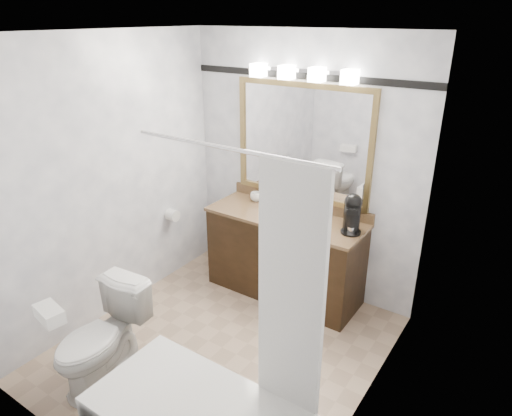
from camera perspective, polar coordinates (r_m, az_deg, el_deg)
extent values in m
cube|color=tan|center=(4.06, -4.25, -17.04)|extent=(2.40, 2.60, 0.01)
cube|color=white|center=(3.11, -5.70, 21.13)|extent=(2.40, 2.60, 0.01)
cube|color=white|center=(4.41, 5.79, 5.07)|extent=(2.40, 0.01, 2.50)
cube|color=white|center=(2.63, -23.16, -10.06)|extent=(2.40, 0.01, 2.50)
cube|color=white|center=(4.20, -17.84, 3.14)|extent=(0.01, 2.60, 2.50)
cube|color=white|center=(2.86, 14.47, -6.02)|extent=(0.01, 2.60, 2.50)
cube|color=black|center=(4.51, 3.59, -6.07)|extent=(1.50, 0.55, 0.82)
cube|color=olive|center=(4.32, 3.72, -1.14)|extent=(1.53, 0.58, 0.03)
cube|color=olive|center=(4.51, 5.49, 0.78)|extent=(1.53, 0.03, 0.10)
ellipsoid|color=white|center=(4.33, 3.72, -1.32)|extent=(0.44, 0.34, 0.14)
cube|color=olive|center=(4.21, 6.05, 15.05)|extent=(1.40, 0.04, 0.05)
cube|color=olive|center=(4.48, 5.50, 1.65)|extent=(1.40, 0.04, 0.05)
cube|color=olive|center=(4.66, -1.62, 9.38)|extent=(0.05, 0.04, 1.00)
cube|color=olive|center=(4.05, 14.20, 6.56)|extent=(0.05, 0.04, 1.00)
cube|color=white|center=(4.32, 5.79, 8.16)|extent=(1.30, 0.01, 1.00)
cube|color=silver|center=(4.19, 6.06, 16.73)|extent=(0.90, 0.05, 0.03)
cube|color=white|center=(4.38, 0.31, 16.86)|extent=(0.12, 0.12, 0.12)
cube|color=white|center=(4.22, 3.84, 16.58)|extent=(0.12, 0.12, 0.12)
cube|color=white|center=(4.08, 7.63, 16.21)|extent=(0.12, 0.12, 0.12)
cube|color=white|center=(3.95, 11.65, 15.74)|extent=(0.12, 0.12, 0.12)
cube|color=black|center=(4.22, 6.19, 16.08)|extent=(2.40, 0.01, 0.06)
cylinder|color=silver|center=(2.44, -3.58, 7.45)|extent=(1.30, 0.02, 0.02)
cube|color=white|center=(2.55, 4.38, -11.11)|extent=(0.40, 0.04, 1.55)
cylinder|color=white|center=(4.76, -10.40, -0.88)|extent=(0.11, 0.12, 0.12)
imported|color=white|center=(3.71, -18.84, -15.22)|extent=(0.49, 0.78, 0.77)
cube|color=white|center=(3.32, -24.41, -11.96)|extent=(0.24, 0.16, 0.09)
cylinder|color=black|center=(4.05, 11.74, -2.94)|extent=(0.18, 0.18, 0.02)
cylinder|color=black|center=(4.05, 11.90, -0.96)|extent=(0.15, 0.15, 0.26)
sphere|color=black|center=(4.00, 12.05, 0.71)|extent=(0.15, 0.15, 0.15)
cube|color=black|center=(3.95, 11.98, -0.31)|extent=(0.13, 0.13, 0.05)
cylinder|color=silver|center=(4.02, 11.77, -2.69)|extent=(0.06, 0.06, 0.06)
imported|color=white|center=(4.63, -0.01, 1.42)|extent=(0.13, 0.13, 0.09)
imported|color=white|center=(4.66, 0.21, 1.50)|extent=(0.08, 0.08, 0.08)
imported|color=white|center=(4.54, 2.15, 1.10)|extent=(0.06, 0.06, 0.11)
cube|color=beige|center=(4.40, 4.80, -0.35)|extent=(0.09, 0.07, 0.03)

